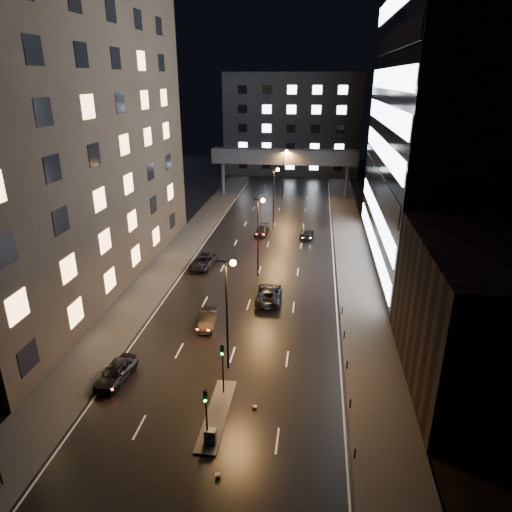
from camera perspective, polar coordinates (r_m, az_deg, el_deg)
The scene contains 25 objects.
ground at distance 69.29m, azimuth 1.51°, elevation 1.48°, with size 160.00×160.00×0.00m, color black.
sidewalk_left at distance 67.09m, azimuth -9.63°, elevation 0.56°, with size 5.00×110.00×0.15m, color #383533.
sidewalk_right at distance 64.49m, azimuth 12.13°, elevation -0.49°, with size 5.00×110.00×0.15m, color #383533.
building_left at distance 57.06m, azimuth -24.33°, elevation 16.01°, with size 15.00×48.00×40.00m, color #2D2319.
building_right_low at distance 40.29m, azimuth 26.00°, elevation -6.78°, with size 10.00×18.00×12.00m, color black.
building_right_glass at distance 63.49m, azimuth 25.66°, elevation 18.46°, with size 20.00×36.00×45.00m, color black.
building_far at distance 123.50m, azimuth 4.60°, elevation 16.14°, with size 34.00×14.00×25.00m, color #333335.
skybridge at distance 96.27m, azimuth 3.54°, elevation 12.21°, with size 30.00×3.00×10.00m.
median_island at distance 36.21m, azimuth -4.89°, elevation -19.10°, with size 1.60×8.00×0.15m, color #383533.
traffic_signal_near at distance 36.31m, azimuth -4.19°, elevation -12.95°, with size 0.28×0.34×4.40m.
traffic_signal_far at distance 32.04m, azimuth -6.26°, elevation -18.41°, with size 0.28×0.34×4.40m.
bollard_row at distance 39.04m, azimuth 11.49°, elevation -15.38°, with size 0.12×25.12×0.90m.
streetlight_near at distance 37.56m, azimuth -3.46°, elevation -5.64°, with size 1.45×0.50×10.15m.
streetlight_mid_a at distance 55.89m, azimuth 0.41°, elevation 3.60°, with size 1.45×0.50×10.15m.
streetlight_mid_b at distance 75.08m, azimuth 2.35°, elevation 8.21°, with size 1.45×0.50×10.15m.
streetlight_far at distance 94.60m, azimuth 3.52°, elevation 10.92°, with size 1.45×0.50×10.15m.
car_away_a at distance 40.66m, azimuth -17.12°, elevation -13.69°, with size 1.91×4.76×1.62m, color black.
car_away_b at distance 46.90m, azimuth -6.04°, elevation -7.86°, with size 1.54×4.42×1.46m, color black.
car_away_c at distance 60.98m, azimuth -6.61°, elevation -0.72°, with size 2.57×5.57×1.55m, color black.
car_away_d at distance 73.44m, azimuth 0.73°, elevation 3.19°, with size 1.85×4.54×1.32m, color black.
car_toward_a at distance 51.61m, azimuth 1.62°, elevation -4.76°, with size 2.73×5.92×1.64m, color black.
car_toward_b at distance 72.34m, azimuth 6.37°, elevation 2.78°, with size 1.87×4.59×1.33m, color black.
utility_cabinet at distance 33.58m, azimuth -5.74°, elevation -21.53°, with size 0.81×0.51×1.15m, color #545457.
cone_a at distance 36.48m, azimuth -0.17°, elevation -18.34°, with size 0.40×0.40×0.45m, color #DA460B.
cone_b at distance 31.91m, azimuth -4.81°, elevation -25.62°, with size 0.39×0.39×0.46m, color orange.
Camera 1 is at (6.83, -24.82, 23.50)m, focal length 32.00 mm.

